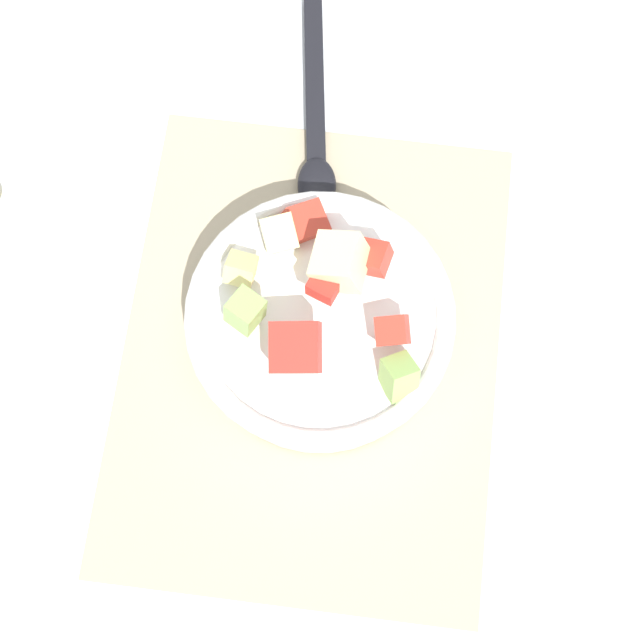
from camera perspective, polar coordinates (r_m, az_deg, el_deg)
ground_plane at (r=0.86m, az=-0.55°, el=-1.89°), size 2.40×2.40×0.00m
placemat at (r=0.86m, az=-0.55°, el=-1.84°), size 0.44×0.33×0.01m
salad_bowl at (r=0.83m, az=-0.01°, el=-0.11°), size 0.23×0.23×0.13m
serving_spoon at (r=0.93m, az=-0.25°, el=10.73°), size 0.24×0.06×0.01m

